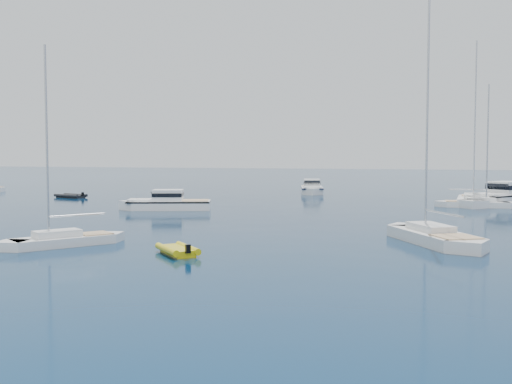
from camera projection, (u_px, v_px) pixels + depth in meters
The scene contains 10 objects.
ground at pixel (92, 291), 23.51m from camera, with size 400.00×400.00×0.00m, color #082D50.
motor_cruiser_centre at pixel (166, 210), 58.03m from camera, with size 2.87×9.39×2.47m, color white, non-canonical shape.
motor_cruiser_distant at pixel (505, 204), 64.78m from camera, with size 3.59×11.72×3.08m, color white, non-canonical shape.
motor_cruiser_horizon at pixel (312, 193), 82.47m from camera, with size 2.87×9.38×2.46m, color silver, non-canonical shape.
sailboat_fore at pixel (63, 246), 35.17m from camera, with size 2.11×8.10×11.91m, color silver, non-canonical shape.
sailboat_mid_r at pixel (433, 243), 36.24m from camera, with size 2.74×10.55×15.51m, color silver, non-canonical shape.
sailboat_centre at pixel (477, 207), 60.79m from camera, with size 2.25×8.65×12.72m, color white, non-canonical shape.
sailboat_sails_r at pixel (473, 205), 63.77m from camera, with size 3.10×11.92×17.53m, color white, non-canonical shape.
tender_yellow at pixel (178, 254), 32.14m from camera, with size 1.82×3.25×0.95m, color #CCBB0C, non-canonical shape.
tender_grey_far at pixel (71, 198), 74.14m from camera, with size 2.24×4.17×0.95m, color black, non-canonical shape.
Camera 1 is at (12.95, -20.31, 5.31)m, focal length 42.47 mm.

